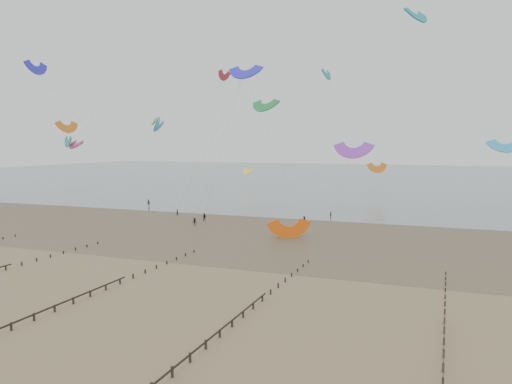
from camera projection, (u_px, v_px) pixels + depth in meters
ground at (125, 269)px, 66.43m from camera, size 500.00×500.00×0.00m
sea_and_shore at (211, 227)px, 99.84m from camera, size 500.00×665.00×0.03m
groynes at (38, 314)px, 47.27m from camera, size 72.16×50.16×1.00m
kitesurfer_lead at (177, 212)px, 115.23m from camera, size 0.64×0.51×1.53m
kitesurfers at (358, 220)px, 102.83m from camera, size 103.23×29.35×1.88m
grounded_kite at (289, 238)px, 88.11m from camera, size 8.42×8.01×3.66m
kites_airborne at (292, 123)px, 148.92m from camera, size 244.37×107.78×44.00m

